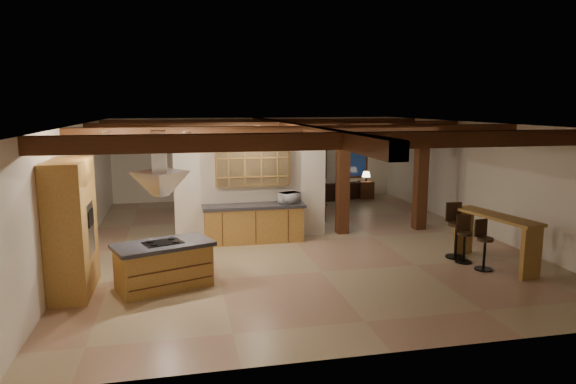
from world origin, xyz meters
name	(u,v)px	position (x,y,z in m)	size (l,w,h in m)	color
ground	(294,241)	(0.00, 0.00, 0.00)	(12.00, 12.00, 0.00)	tan
room_walls	(295,170)	(0.00, 0.00, 1.78)	(12.00, 12.00, 12.00)	silver
ceiling_beams	(295,130)	(0.00, 0.00, 2.76)	(10.00, 12.00, 0.28)	#391C0E
timber_posts	(383,166)	(2.50, 0.50, 1.76)	(2.50, 0.30, 2.90)	#391C0E
partition_wall	(251,195)	(-1.00, 0.50, 1.10)	(3.80, 0.18, 2.20)	silver
pantry_cabinet	(72,227)	(-4.67, -2.60, 1.20)	(0.67, 1.60, 2.40)	#B08439
back_counter	(254,223)	(-1.00, 0.11, 0.48)	(2.50, 0.66, 0.94)	#B08439
upper_display_cabinet	(252,167)	(-1.00, 0.31, 1.85)	(1.80, 0.36, 0.95)	#B08439
range_hood	(161,193)	(-3.10, -2.73, 1.78)	(1.10, 1.10, 1.40)	silver
back_windows	(333,156)	(2.80, 5.93, 1.50)	(2.70, 0.07, 1.70)	#391C0E
framed_art	(215,152)	(-1.50, 5.94, 1.70)	(0.65, 0.05, 0.85)	#391C0E
recessed_cans	(190,130)	(-2.53, -1.93, 2.87)	(3.16, 2.46, 0.03)	silver
kitchen_island	(164,265)	(-3.10, -2.73, 0.44)	(1.96, 1.47, 0.87)	#B08439
dining_table	(283,207)	(0.26, 2.67, 0.33)	(1.86, 1.04, 0.65)	#3D210F
sofa	(337,190)	(2.79, 5.36, 0.30)	(2.08, 0.81, 0.61)	black
microwave	(290,198)	(-0.10, 0.11, 1.07)	(0.48, 0.33, 0.27)	silver
bar_counter	(495,231)	(3.67, -2.82, 0.73)	(0.90, 2.14, 1.09)	#B08439
side_table	(366,190)	(3.84, 5.21, 0.31)	(0.50, 0.50, 0.62)	#391C0E
table_lamp	(366,174)	(3.84, 5.21, 0.87)	(0.30, 0.30, 0.35)	black
bar_stool_a	(464,239)	(3.16, -2.48, 0.52)	(0.37, 0.38, 1.01)	black
bar_stool_b	(484,245)	(3.28, -3.01, 0.52)	(0.36, 0.37, 1.03)	black
bar_stool_c	(456,230)	(3.17, -2.11, 0.62)	(0.42, 0.42, 1.21)	black
dining_chairs	(283,196)	(0.26, 2.67, 0.66)	(2.27, 2.27, 1.29)	#391C0E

